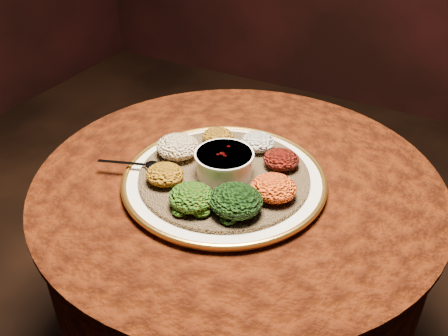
% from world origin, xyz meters
% --- Properties ---
extents(table, '(0.96, 0.96, 0.73)m').
position_xyz_m(table, '(0.00, 0.00, 0.55)').
color(table, black).
rests_on(table, ground).
extents(platter, '(0.58, 0.58, 0.02)m').
position_xyz_m(platter, '(-0.02, -0.04, 0.75)').
color(platter, white).
rests_on(platter, table).
extents(injera, '(0.43, 0.43, 0.01)m').
position_xyz_m(injera, '(-0.02, -0.04, 0.76)').
color(injera, olive).
rests_on(injera, platter).
extents(stew_bowl, '(0.13, 0.13, 0.06)m').
position_xyz_m(stew_bowl, '(-0.02, -0.04, 0.79)').
color(stew_bowl, white).
rests_on(stew_bowl, injera).
extents(spoon, '(0.15, 0.07, 0.01)m').
position_xyz_m(spoon, '(-0.18, -0.10, 0.77)').
color(spoon, silver).
rests_on(spoon, injera).
extents(portion_ayib, '(0.08, 0.08, 0.04)m').
position_xyz_m(portion_ayib, '(0.01, 0.10, 0.78)').
color(portion_ayib, beige).
rests_on(portion_ayib, injera).
extents(portion_kitfo, '(0.08, 0.08, 0.04)m').
position_xyz_m(portion_kitfo, '(0.09, 0.05, 0.78)').
color(portion_kitfo, black).
rests_on(portion_kitfo, injera).
extents(portion_tikil, '(0.10, 0.09, 0.05)m').
position_xyz_m(portion_tikil, '(0.12, -0.06, 0.79)').
color(portion_tikil, '#B5810F').
rests_on(portion_tikil, injera).
extents(portion_gomen, '(0.11, 0.11, 0.05)m').
position_xyz_m(portion_gomen, '(0.07, -0.14, 0.79)').
color(portion_gomen, black).
rests_on(portion_gomen, injera).
extents(portion_mixveg, '(0.10, 0.09, 0.05)m').
position_xyz_m(portion_mixveg, '(-0.02, -0.17, 0.79)').
color(portion_mixveg, '#952409').
rests_on(portion_mixveg, injera).
extents(portion_kik, '(0.08, 0.08, 0.04)m').
position_xyz_m(portion_kik, '(-0.12, -0.13, 0.78)').
color(portion_kik, '#9B580D').
rests_on(portion_kik, injera).
extents(portion_timatim, '(0.10, 0.10, 0.05)m').
position_xyz_m(portion_timatim, '(-0.15, -0.02, 0.79)').
color(portion_timatim, maroon).
rests_on(portion_timatim, injera).
extents(portion_shiro, '(0.08, 0.08, 0.04)m').
position_xyz_m(portion_shiro, '(-0.09, 0.07, 0.78)').
color(portion_shiro, brown).
rests_on(portion_shiro, injera).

